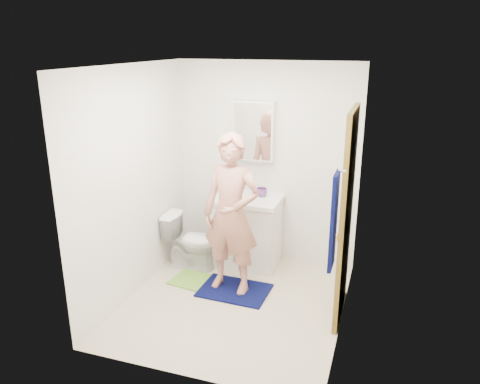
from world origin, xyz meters
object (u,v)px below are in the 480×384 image
Objects in this scene: medicine_cabinet at (253,131)px; man at (231,214)px; towel at (334,221)px; vanity_cabinet at (247,232)px; soap_dispenser at (223,188)px; toothbrush_cup at (262,192)px; toilet at (192,241)px.

medicine_cabinet is 0.41× the size of man.
towel is 1.45m from man.
vanity_cabinet is 0.62m from soap_dispenser.
man is (0.34, -0.65, -0.06)m from soap_dispenser.
toothbrush_cup is 0.08× the size of man.
toothbrush_cup is at bearing 123.32° from towel.
man is at bearing -98.89° from toothbrush_cup.
soap_dispenser is at bearing -174.51° from vanity_cabinet.
man is (0.63, -0.38, 0.55)m from toilet.
man is at bearing -62.63° from soap_dispenser.
towel is 6.13× the size of toothbrush_cup.
towel is at bearing -56.68° from toothbrush_cup.
towel is (1.18, -1.48, 0.85)m from vanity_cabinet.
towel is at bearing -29.04° from man.
toilet is at bearing -153.41° from vanity_cabinet.
toilet is at bearing -137.81° from soap_dispenser.
towel reaches higher than toilet.
soap_dispenser is 1.45× the size of toothbrush_cup.
vanity_cabinet is 0.83m from man.
soap_dispenser is at bearing -47.84° from toilet.
toothbrush_cup is at bearing 87.29° from man.
vanity_cabinet is 2.08m from towel.
medicine_cabinet is (0.00, 0.22, 1.20)m from vanity_cabinet.
towel is at bearing -44.53° from soap_dispenser.
towel is 1.21× the size of toilet.
man is (0.04, -0.68, 0.48)m from vanity_cabinet.
towel is (1.18, -1.71, -0.35)m from medicine_cabinet.
toilet is 5.07× the size of toothbrush_cup.
soap_dispenser is (-0.30, -0.25, -0.66)m from medicine_cabinet.
man is at bearing -87.74° from medicine_cabinet.
toothbrush_cup is at bearing -44.02° from medicine_cabinet.
soap_dispenser reaches higher than vanity_cabinet.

